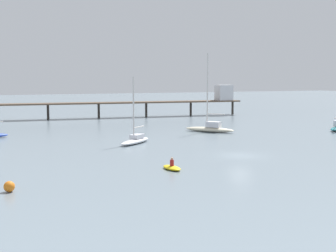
# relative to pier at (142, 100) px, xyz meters

# --- Properties ---
(ground_plane) EXTENTS (400.00, 400.00, 0.00)m
(ground_plane) POSITION_rel_pier_xyz_m (-9.30, -50.91, -3.69)
(ground_plane) COLOR slate
(pier) EXTENTS (63.66, 11.48, 6.78)m
(pier) POSITION_rel_pier_xyz_m (0.00, 0.00, 0.00)
(pier) COLOR brown
(pier) RESTS_ON ground_plane
(sailboat_cream) EXTENTS (6.35, 7.50, 12.13)m
(sailboat_cream) POSITION_rel_pier_xyz_m (-1.08, -30.54, -2.93)
(sailboat_cream) COLOR beige
(sailboat_cream) RESTS_ON ground_plane
(sailboat_white) EXTENTS (6.12, 5.54, 8.46)m
(sailboat_white) POSITION_rel_pier_xyz_m (-16.17, -37.46, -3.12)
(sailboat_white) COLOR white
(sailboat_white) RESTS_ON ground_plane
(dinghy_yellow) EXTENTS (1.28, 2.62, 1.14)m
(dinghy_yellow) POSITION_rel_pier_xyz_m (-19.31, -54.68, -3.48)
(dinghy_yellow) COLOR yellow
(dinghy_yellow) RESTS_ON ground_plane
(mooring_buoy_far) EXTENTS (0.81, 0.81, 0.81)m
(mooring_buoy_far) POSITION_rel_pier_xyz_m (-33.70, -57.08, -3.28)
(mooring_buoy_far) COLOR orange
(mooring_buoy_far) RESTS_ON ground_plane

